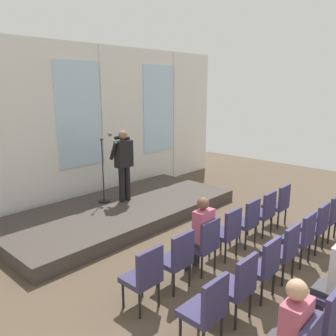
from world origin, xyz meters
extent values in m
plane|color=brown|center=(0.00, 0.00, 0.00)|extent=(16.37, 16.37, 0.00)
cube|color=silver|center=(0.00, 6.29, 2.04)|extent=(10.74, 0.10, 4.07)
cube|color=silver|center=(0.00, 6.23, 2.32)|extent=(1.28, 0.04, 2.64)
cube|color=silver|center=(0.79, 6.24, 2.04)|extent=(0.20, 0.08, 4.07)
cube|color=silver|center=(2.86, 6.23, 2.32)|extent=(1.28, 0.04, 2.64)
cube|color=silver|center=(3.65, 6.24, 2.04)|extent=(0.20, 0.08, 4.07)
cube|color=#3F3833|center=(0.00, 4.71, 0.15)|extent=(5.63, 2.58, 0.29)
cylinder|color=black|center=(0.20, 4.89, 0.72)|extent=(0.14, 0.14, 0.85)
cylinder|color=black|center=(0.38, 4.89, 0.72)|extent=(0.14, 0.14, 0.85)
cube|color=black|center=(0.29, 4.89, 1.46)|extent=(0.42, 0.22, 0.63)
cube|color=#B28C19|center=(0.29, 5.00, 1.53)|extent=(0.06, 0.01, 0.38)
sphere|color=#8C6647|center=(0.29, 4.90, 1.91)|extent=(0.21, 0.21, 0.21)
cylinder|color=black|center=(0.05, 4.97, 1.55)|extent=(0.09, 0.28, 0.45)
cylinder|color=black|center=(0.45, 5.02, 1.78)|extent=(0.15, 0.36, 0.15)
cylinder|color=black|center=(0.40, 5.15, 1.81)|extent=(0.11, 0.34, 0.15)
sphere|color=#8C6647|center=(0.31, 5.41, 1.87)|extent=(0.10, 0.10, 0.10)
cylinder|color=black|center=(-0.11, 5.19, 0.31)|extent=(0.28, 0.28, 0.03)
cylinder|color=black|center=(-0.11, 5.19, 1.05)|extent=(0.02, 0.02, 1.45)
sphere|color=#262626|center=(-0.11, 5.19, 1.81)|extent=(0.07, 0.07, 0.07)
cylinder|color=black|center=(-1.85, 1.99, 0.20)|extent=(0.04, 0.04, 0.40)
cylinder|color=black|center=(-2.21, 1.99, 0.20)|extent=(0.04, 0.04, 0.40)
cylinder|color=black|center=(-1.85, 1.65, 0.20)|extent=(0.04, 0.04, 0.40)
cylinder|color=black|center=(-2.21, 1.65, 0.20)|extent=(0.04, 0.04, 0.40)
cube|color=#383356|center=(-2.03, 1.82, 0.44)|extent=(0.46, 0.44, 0.08)
cube|color=#383356|center=(-2.03, 1.63, 0.71)|extent=(0.46, 0.06, 0.46)
cylinder|color=black|center=(-1.17, 1.99, 0.20)|extent=(0.04, 0.04, 0.40)
cylinder|color=black|center=(-1.53, 1.99, 0.20)|extent=(0.04, 0.04, 0.40)
cylinder|color=black|center=(-1.17, 1.65, 0.20)|extent=(0.04, 0.04, 0.40)
cylinder|color=black|center=(-1.53, 1.65, 0.20)|extent=(0.04, 0.04, 0.40)
cube|color=#383356|center=(-1.35, 1.82, 0.44)|extent=(0.46, 0.44, 0.08)
cube|color=#383356|center=(-1.35, 1.63, 0.71)|extent=(0.46, 0.06, 0.46)
cylinder|color=black|center=(-0.50, 1.99, 0.20)|extent=(0.04, 0.04, 0.40)
cylinder|color=black|center=(-0.86, 1.99, 0.20)|extent=(0.04, 0.04, 0.40)
cylinder|color=black|center=(-0.50, 1.65, 0.20)|extent=(0.04, 0.04, 0.40)
cylinder|color=black|center=(-0.86, 1.65, 0.20)|extent=(0.04, 0.04, 0.40)
cube|color=#383356|center=(-0.68, 1.82, 0.44)|extent=(0.46, 0.44, 0.08)
cube|color=#383356|center=(-0.68, 1.63, 0.71)|extent=(0.46, 0.06, 0.46)
cylinder|color=#2D2D33|center=(-0.77, 2.00, 0.22)|extent=(0.10, 0.10, 0.44)
cylinder|color=#2D2D33|center=(-0.59, 2.00, 0.22)|extent=(0.10, 0.10, 0.44)
cube|color=#2D2D33|center=(-0.68, 1.88, 0.50)|extent=(0.34, 0.36, 0.12)
cube|color=#B24C66|center=(-0.68, 1.77, 0.82)|extent=(0.36, 0.20, 0.53)
sphere|color=brown|center=(-0.68, 1.79, 1.20)|extent=(0.20, 0.20, 0.20)
cylinder|color=black|center=(0.18, 1.99, 0.20)|extent=(0.04, 0.04, 0.40)
cylinder|color=black|center=(-0.18, 1.99, 0.20)|extent=(0.04, 0.04, 0.40)
cylinder|color=black|center=(0.18, 1.65, 0.20)|extent=(0.04, 0.04, 0.40)
cylinder|color=black|center=(-0.18, 1.65, 0.20)|extent=(0.04, 0.04, 0.40)
cube|color=#383356|center=(0.00, 1.82, 0.44)|extent=(0.46, 0.44, 0.08)
cube|color=#383356|center=(0.00, 1.63, 0.71)|extent=(0.46, 0.06, 0.46)
cylinder|color=black|center=(0.86, 1.99, 0.20)|extent=(0.04, 0.04, 0.40)
cylinder|color=black|center=(0.50, 1.99, 0.20)|extent=(0.04, 0.04, 0.40)
cylinder|color=black|center=(0.86, 1.65, 0.20)|extent=(0.04, 0.04, 0.40)
cylinder|color=black|center=(0.50, 1.65, 0.20)|extent=(0.04, 0.04, 0.40)
cube|color=#383356|center=(0.68, 1.82, 0.44)|extent=(0.46, 0.44, 0.08)
cube|color=#383356|center=(0.68, 1.63, 0.71)|extent=(0.46, 0.06, 0.46)
cylinder|color=black|center=(1.53, 1.99, 0.20)|extent=(0.04, 0.04, 0.40)
cylinder|color=black|center=(1.17, 1.99, 0.20)|extent=(0.04, 0.04, 0.40)
cylinder|color=black|center=(1.53, 1.65, 0.20)|extent=(0.04, 0.04, 0.40)
cylinder|color=black|center=(1.17, 1.65, 0.20)|extent=(0.04, 0.04, 0.40)
cube|color=#383356|center=(1.35, 1.82, 0.44)|extent=(0.46, 0.44, 0.08)
cube|color=#383356|center=(1.35, 1.63, 0.71)|extent=(0.46, 0.06, 0.46)
cylinder|color=black|center=(2.21, 1.99, 0.20)|extent=(0.04, 0.04, 0.40)
cylinder|color=black|center=(1.85, 1.99, 0.20)|extent=(0.04, 0.04, 0.40)
cylinder|color=black|center=(2.21, 1.65, 0.20)|extent=(0.04, 0.04, 0.40)
cylinder|color=black|center=(1.85, 1.65, 0.20)|extent=(0.04, 0.04, 0.40)
cube|color=#383356|center=(2.03, 1.82, 0.44)|extent=(0.46, 0.44, 0.08)
cube|color=#383356|center=(2.03, 1.63, 0.71)|extent=(0.46, 0.06, 0.46)
cylinder|color=black|center=(-1.85, 0.94, 0.20)|extent=(0.04, 0.04, 0.40)
cylinder|color=black|center=(-2.21, 0.94, 0.20)|extent=(0.04, 0.04, 0.40)
cylinder|color=black|center=(-1.85, 0.60, 0.20)|extent=(0.04, 0.04, 0.40)
cube|color=#383356|center=(-2.03, 0.77, 0.44)|extent=(0.46, 0.44, 0.08)
cube|color=#383356|center=(-2.03, 0.58, 0.71)|extent=(0.46, 0.06, 0.46)
cylinder|color=black|center=(-1.17, 0.94, 0.20)|extent=(0.04, 0.04, 0.40)
cylinder|color=black|center=(-1.53, 0.94, 0.20)|extent=(0.04, 0.04, 0.40)
cylinder|color=black|center=(-1.17, 0.60, 0.20)|extent=(0.04, 0.04, 0.40)
cylinder|color=black|center=(-1.53, 0.60, 0.20)|extent=(0.04, 0.04, 0.40)
cube|color=#383356|center=(-1.35, 0.77, 0.44)|extent=(0.46, 0.44, 0.08)
cube|color=#383356|center=(-1.35, 0.58, 0.71)|extent=(0.46, 0.06, 0.46)
cylinder|color=black|center=(-0.50, 0.94, 0.20)|extent=(0.04, 0.04, 0.40)
cylinder|color=black|center=(-0.86, 0.94, 0.20)|extent=(0.04, 0.04, 0.40)
cylinder|color=black|center=(-0.50, 0.60, 0.20)|extent=(0.04, 0.04, 0.40)
cylinder|color=black|center=(-0.86, 0.60, 0.20)|extent=(0.04, 0.04, 0.40)
cube|color=#383356|center=(-0.68, 0.77, 0.44)|extent=(0.46, 0.44, 0.08)
cube|color=#383356|center=(-0.68, 0.58, 0.71)|extent=(0.46, 0.06, 0.46)
cylinder|color=black|center=(0.18, 0.94, 0.20)|extent=(0.04, 0.04, 0.40)
cylinder|color=black|center=(-0.18, 0.94, 0.20)|extent=(0.04, 0.04, 0.40)
cylinder|color=black|center=(0.18, 0.60, 0.20)|extent=(0.04, 0.04, 0.40)
cylinder|color=black|center=(-0.18, 0.60, 0.20)|extent=(0.04, 0.04, 0.40)
cube|color=#383356|center=(0.00, 0.77, 0.44)|extent=(0.46, 0.44, 0.08)
cube|color=#383356|center=(0.00, 0.58, 0.71)|extent=(0.46, 0.06, 0.46)
cylinder|color=black|center=(0.86, 0.94, 0.20)|extent=(0.04, 0.04, 0.40)
cylinder|color=black|center=(0.50, 0.94, 0.20)|extent=(0.04, 0.04, 0.40)
cylinder|color=black|center=(0.86, 0.60, 0.20)|extent=(0.04, 0.04, 0.40)
cylinder|color=black|center=(0.50, 0.60, 0.20)|extent=(0.04, 0.04, 0.40)
cube|color=#383356|center=(0.68, 0.77, 0.44)|extent=(0.46, 0.44, 0.08)
cube|color=#383356|center=(0.68, 0.58, 0.71)|extent=(0.46, 0.06, 0.46)
cylinder|color=black|center=(1.53, 0.94, 0.20)|extent=(0.04, 0.04, 0.40)
cylinder|color=black|center=(1.17, 0.94, 0.20)|extent=(0.04, 0.04, 0.40)
cylinder|color=black|center=(1.53, 0.60, 0.20)|extent=(0.04, 0.04, 0.40)
cylinder|color=black|center=(1.17, 0.60, 0.20)|extent=(0.04, 0.04, 0.40)
cube|color=#383356|center=(1.35, 0.77, 0.44)|extent=(0.46, 0.44, 0.08)
cube|color=#383356|center=(1.35, 0.58, 0.71)|extent=(0.46, 0.06, 0.46)
cylinder|color=black|center=(2.21, 0.94, 0.20)|extent=(0.04, 0.04, 0.40)
cylinder|color=black|center=(1.85, 0.94, 0.20)|extent=(0.04, 0.04, 0.40)
cylinder|color=black|center=(2.21, 0.60, 0.20)|extent=(0.04, 0.04, 0.40)
cylinder|color=black|center=(1.85, 0.60, 0.20)|extent=(0.04, 0.04, 0.40)
cube|color=#383356|center=(2.03, 0.77, 0.44)|extent=(0.46, 0.44, 0.08)
cube|color=#383356|center=(2.03, 0.58, 0.71)|extent=(0.46, 0.06, 0.46)
cube|color=#B24C66|center=(-2.03, -0.33, 0.83)|extent=(0.36, 0.20, 0.53)
sphere|color=tan|center=(-2.03, -0.31, 1.20)|extent=(0.20, 0.20, 0.20)
cylinder|color=black|center=(-1.17, -0.11, 0.20)|extent=(0.04, 0.04, 0.40)
cube|color=#383356|center=(-1.35, -0.28, 0.44)|extent=(0.46, 0.44, 0.08)
cube|color=#383356|center=(-1.35, -0.47, 0.71)|extent=(0.46, 0.06, 0.46)
cylinder|color=black|center=(-0.50, -0.11, 0.20)|extent=(0.04, 0.04, 0.40)
cylinder|color=black|center=(-0.86, -0.11, 0.20)|extent=(0.04, 0.04, 0.40)
cube|color=#383356|center=(-0.68, -0.28, 0.44)|extent=(0.46, 0.44, 0.08)
cylinder|color=#2D2D33|center=(-0.77, -0.10, 0.22)|extent=(0.10, 0.10, 0.44)
cylinder|color=#2D2D33|center=(-0.59, -0.10, 0.22)|extent=(0.10, 0.10, 0.44)
cube|color=#2D2D33|center=(-0.68, -0.22, 0.50)|extent=(0.34, 0.36, 0.12)
cylinder|color=black|center=(-0.18, -0.11, 0.20)|extent=(0.04, 0.04, 0.40)
camera|label=1|loc=(-4.92, -1.37, 3.03)|focal=37.09mm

